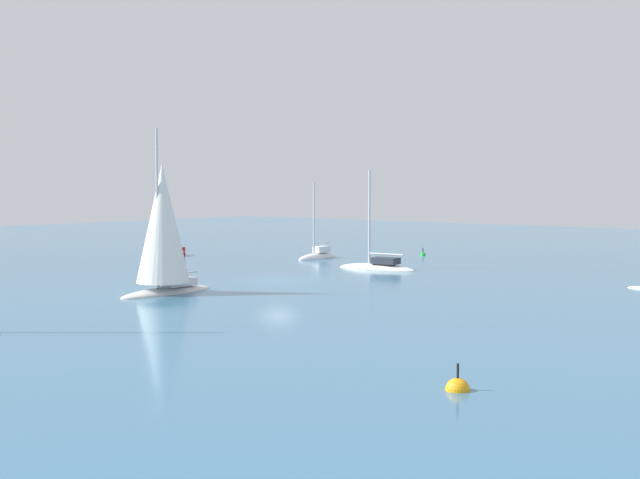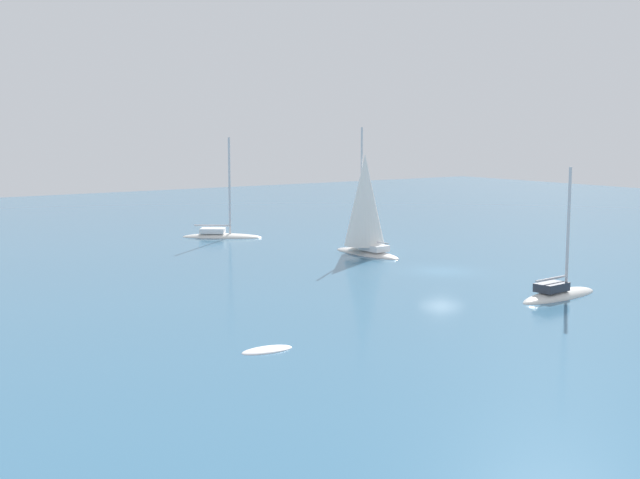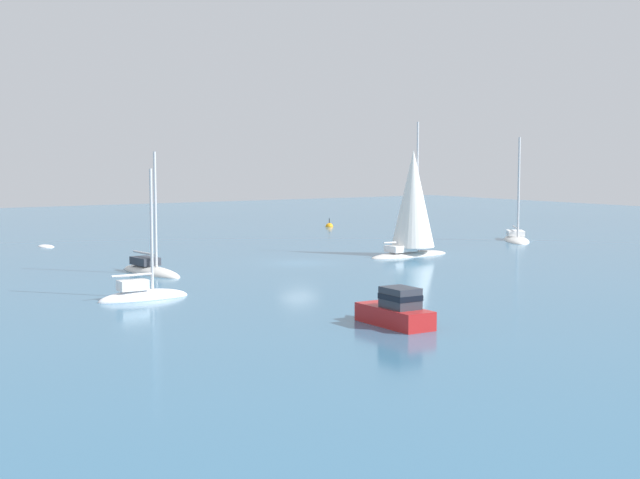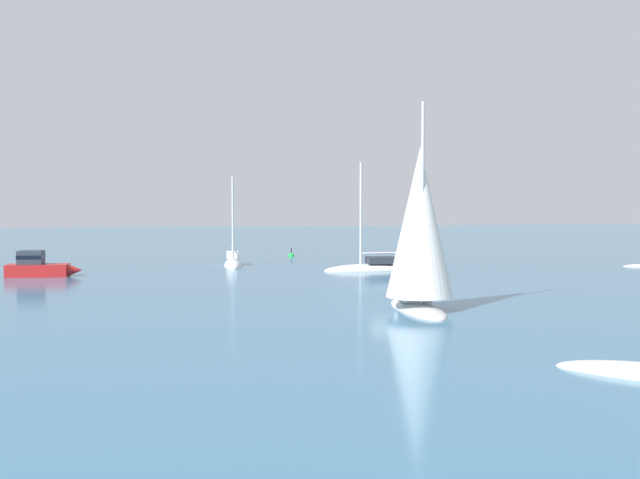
% 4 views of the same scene
% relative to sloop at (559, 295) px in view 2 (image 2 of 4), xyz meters
% --- Properties ---
extents(ground_plane, '(160.00, 160.00, 0.00)m').
position_rel_sloop_xyz_m(ground_plane, '(-10.54, 0.61, -0.15)').
color(ground_plane, teal).
extents(sloop, '(2.29, 6.67, 7.98)m').
position_rel_sloop_xyz_m(sloop, '(0.00, 0.00, 0.00)').
color(sloop, silver).
rests_on(sloop, ground).
extents(sailboat, '(7.11, 3.30, 10.12)m').
position_rel_sloop_xyz_m(sailboat, '(-19.93, 1.26, 3.48)').
color(sailboat, silver).
rests_on(sailboat, ground).
extents(sailboat_1, '(6.03, 6.83, 9.25)m').
position_rel_sloop_xyz_m(sailboat_1, '(-35.13, -3.12, 0.04)').
color(sailboat_1, silver).
rests_on(sailboat_1, ground).
extents(rib, '(1.25, 2.54, 0.30)m').
position_rel_sloop_xyz_m(rib, '(0.51, -20.16, -0.15)').
color(rib, white).
rests_on(rib, ground).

